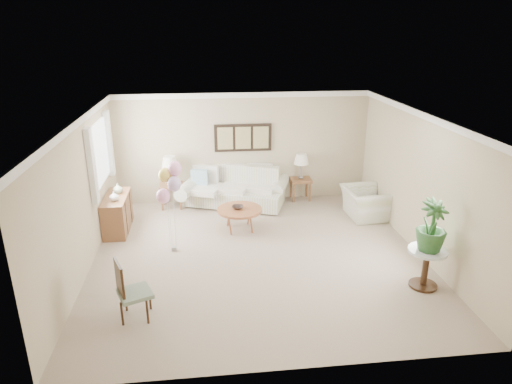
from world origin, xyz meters
The scene contains 18 objects.
ground_plane centered at (0.00, 0.00, 0.00)m, with size 6.00×6.00×0.00m, color tan.
room_shell centered at (-0.11, 0.09, 1.63)m, with size 6.04×6.04×2.60m.
wall_art_triptych centered at (0.00, 2.96, 1.55)m, with size 1.35×0.06×0.65m.
sofa centered at (-0.24, 2.66, 0.36)m, with size 2.79×1.66×0.92m.
end_table_left centered at (-1.71, 2.66, 0.48)m, with size 0.52×0.47×0.57m.
end_table_right centered at (1.38, 2.82, 0.45)m, with size 0.49×0.45×0.54m.
lamp_left centered at (-1.71, 2.66, 1.08)m, with size 0.38×0.38×0.67m.
lamp_right centered at (1.38, 2.82, 1.00)m, with size 0.34×0.34×0.61m.
coffee_table centered at (-0.24, 1.21, 0.43)m, with size 0.93×0.93×0.47m.
decor_bowl centered at (-0.28, 1.22, 0.50)m, with size 0.24×0.24×0.06m, color black.
armchair centered at (2.58, 1.59, 0.33)m, with size 1.00×0.88×0.65m, color silver.
side_table centered at (2.57, -1.35, 0.51)m, with size 0.62×0.62×0.67m.
potted_plant centered at (2.57, -1.36, 1.09)m, with size 0.47×0.47×0.84m, color #29522A.
accent_chair centered at (-2.06, -1.66, 0.47)m, with size 0.58×0.58×0.91m.
credenza centered at (-2.76, 1.50, 0.37)m, with size 0.46×1.20×0.74m.
vase_white centered at (-2.74, 1.27, 0.84)m, with size 0.19×0.19×0.19m, color silver.
vase_sage centered at (-2.74, 1.71, 0.84)m, with size 0.20×0.20×0.21m, color #9DB193.
balloon_cluster centered at (-1.57, 0.45, 1.37)m, with size 0.48×0.40×1.74m.
Camera 1 is at (-0.91, -7.49, 4.03)m, focal length 32.00 mm.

